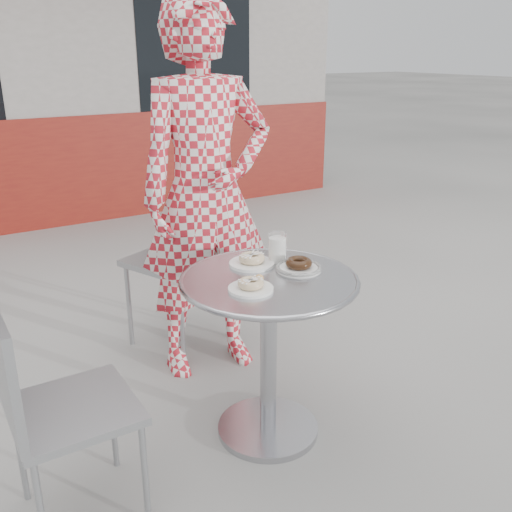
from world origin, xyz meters
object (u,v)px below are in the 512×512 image
bistro_table (269,318)px  milk_cup (277,248)px  chair_left (75,452)px  plate_near (251,285)px  plate_far (252,261)px  chair_far (181,293)px  plate_checker (299,266)px  seated_person (206,194)px

bistro_table → milk_cup: (0.13, 0.14, 0.23)m
chair_left → plate_near: chair_left is taller
plate_far → milk_cup: (0.11, -0.02, 0.04)m
chair_far → plate_checker: size_ratio=5.14×
seated_person → plate_near: bearing=-98.6°
chair_far → seated_person: (0.04, -0.28, 0.62)m
bistro_table → chair_far: size_ratio=0.75×
milk_cup → seated_person: bearing=97.5°
plate_near → milk_cup: milk_cup is taller
seated_person → milk_cup: (0.07, -0.52, -0.13)m
seated_person → milk_cup: seated_person is taller
chair_left → seated_person: seated_person is taller
milk_cup → chair_far: bearing=97.4°
chair_far → plate_far: chair_far is taller
chair_left → plate_checker: size_ratio=4.46×
chair_left → plate_far: size_ratio=4.44×
seated_person → plate_near: seated_person is taller
bistro_table → plate_near: (-0.12, -0.07, 0.19)m
chair_far → plate_checker: chair_far is taller
bistro_table → seated_person: (0.06, 0.66, 0.37)m
chair_left → plate_checker: chair_left is taller
chair_far → plate_near: chair_far is taller
plate_far → plate_near: 0.26m
seated_person → plate_near: size_ratio=10.69×
chair_left → bistro_table: bearing=-87.6°
seated_person → plate_far: size_ratio=9.65×
plate_near → chair_far: bearing=81.8°
chair_left → seated_person: (0.88, 0.70, 0.65)m
seated_person → chair_left: bearing=-135.9°
chair_far → plate_checker: bearing=74.3°
bistro_table → plate_far: (0.01, 0.16, 0.20)m
chair_far → seated_person: bearing=73.8°
bistro_table → plate_far: bearing=85.1°
bistro_table → plate_checker: bearing=3.5°
chair_left → milk_cup: bearing=-79.8°
plate_far → bistro_table: bearing=-94.9°
chair_left → plate_near: (0.69, -0.02, 0.48)m
chair_left → milk_cup: (0.94, 0.18, 0.52)m
chair_far → milk_cup: size_ratio=7.66×
bistro_table → chair_left: chair_left is taller
seated_person → plate_far: (-0.05, -0.50, -0.17)m
plate_checker → milk_cup: (-0.02, 0.13, 0.04)m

